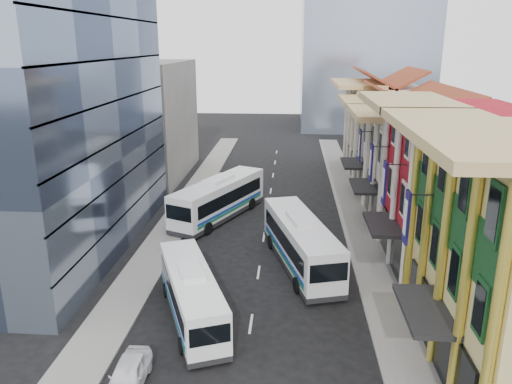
# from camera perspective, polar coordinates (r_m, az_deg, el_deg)

# --- Properties ---
(sidewalk_right) EXTENTS (3.00, 90.00, 0.15)m
(sidewalk_right) POSITION_cam_1_polar(r_m,az_deg,el_deg) (43.85, 12.11, -5.23)
(sidewalk_right) COLOR slate
(sidewalk_right) RESTS_ON ground
(sidewalk_left) EXTENTS (3.00, 90.00, 0.15)m
(sidewalk_left) POSITION_cam_1_polar(r_m,az_deg,el_deg) (44.68, -10.08, -4.68)
(sidewalk_left) COLOR slate
(sidewalk_left) RESTS_ON ground
(shophouse_red) EXTENTS (8.00, 10.00, 12.00)m
(shophouse_red) POSITION_cam_1_polar(r_m,az_deg,el_deg) (38.58, 21.75, 0.19)
(shophouse_red) COLOR #A3121E
(shophouse_red) RESTS_ON ground
(shophouse_cream_near) EXTENTS (8.00, 9.00, 10.00)m
(shophouse_cream_near) POSITION_cam_1_polar(r_m,az_deg,el_deg) (47.65, 18.32, 2.29)
(shophouse_cream_near) COLOR silver
(shophouse_cream_near) RESTS_ON ground
(shophouse_cream_mid) EXTENTS (8.00, 9.00, 10.00)m
(shophouse_cream_mid) POSITION_cam_1_polar(r_m,az_deg,el_deg) (56.19, 16.18, 4.58)
(shophouse_cream_mid) COLOR silver
(shophouse_cream_mid) RESTS_ON ground
(shophouse_cream_far) EXTENTS (8.00, 12.00, 11.00)m
(shophouse_cream_far) POSITION_cam_1_polar(r_m,az_deg,el_deg) (66.23, 14.40, 6.92)
(shophouse_cream_far) COLOR silver
(shophouse_cream_far) RESTS_ON ground
(office_tower) EXTENTS (12.00, 26.00, 30.00)m
(office_tower) POSITION_cam_1_polar(r_m,az_deg,el_deg) (41.94, -23.87, 13.73)
(office_tower) COLOR #404D66
(office_tower) RESTS_ON ground
(office_block_far) EXTENTS (10.00, 18.00, 14.00)m
(office_block_far) POSITION_cam_1_polar(r_m,az_deg,el_deg) (63.63, -12.70, 8.03)
(office_block_far) COLOR gray
(office_block_far) RESTS_ON ground
(bus_left_near) EXTENTS (6.16, 10.75, 3.39)m
(bus_left_near) POSITION_cam_1_polar(r_m,az_deg,el_deg) (30.92, -7.38, -11.39)
(bus_left_near) COLOR white
(bus_left_near) RESTS_ON ground
(bus_left_far) EXTENTS (7.96, 12.82, 4.08)m
(bus_left_far) POSITION_cam_1_polar(r_m,az_deg,el_deg) (47.46, -4.25, -0.66)
(bus_left_far) COLOR white
(bus_left_far) RESTS_ON ground
(bus_right) EXTENTS (6.13, 12.69, 3.97)m
(bus_right) POSITION_cam_1_polar(r_m,az_deg,el_deg) (37.44, 5.13, -5.65)
(bus_right) COLOR silver
(bus_right) RESTS_ON ground
(sedan_left) EXTENTS (1.73, 4.10, 1.38)m
(sedan_left) POSITION_cam_1_polar(r_m,az_deg,el_deg) (26.59, -14.38, -19.53)
(sedan_left) COLOR white
(sedan_left) RESTS_ON ground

